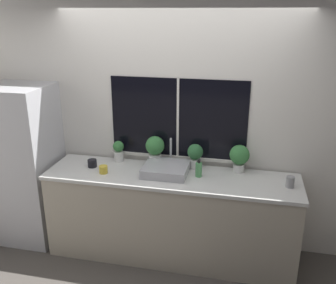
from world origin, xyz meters
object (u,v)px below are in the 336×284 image
potted_plant_far_left (119,150)px  potted_plant_center_right (195,154)px  mug_grey (290,182)px  mug_yellow (103,169)px  potted_plant_center_left (155,148)px  mug_black (92,163)px  sink (166,169)px  soap_bottle (199,169)px  potted_plant_far_right (239,156)px  refrigerator (24,164)px

potted_plant_far_left → potted_plant_center_right: size_ratio=0.89×
mug_grey → mug_yellow: size_ratio=1.24×
potted_plant_far_left → potted_plant_center_left: bearing=0.0°
potted_plant_far_left → mug_black: size_ratio=2.47×
mug_black → mug_grey: 1.99m
sink → soap_bottle: 0.33m
potted_plant_far_right → sink: bearing=-164.4°
mug_black → mug_grey: size_ratio=0.89×
potted_plant_center_right → mug_grey: potted_plant_center_right is taller
potted_plant_far_left → potted_plant_far_right: potted_plant_far_right is taller
potted_plant_center_left → mug_grey: size_ratio=2.98×
potted_plant_far_left → mug_yellow: potted_plant_far_left is taller
sink → potted_plant_far_left: 0.61m
sink → potted_plant_center_left: 0.29m
potted_plant_center_left → potted_plant_far_right: size_ratio=1.10×
potted_plant_center_left → mug_yellow: size_ratio=3.69×
potted_plant_far_right → mug_grey: (0.48, -0.26, -0.12)m
refrigerator → mug_black: (0.81, -0.00, 0.09)m
potted_plant_center_left → sink: bearing=-50.7°
soap_bottle → mug_black: bearing=-179.8°
potted_plant_center_left → potted_plant_center_right: bearing=-0.0°
sink → potted_plant_far_right: (0.71, 0.20, 0.12)m
sink → mug_grey: size_ratio=4.37×
potted_plant_far_left → potted_plant_far_right: size_ratio=0.81×
refrigerator → mug_grey: size_ratio=16.66×
potted_plant_far_right → soap_bottle: size_ratio=1.54×
potted_plant_center_right → soap_bottle: size_ratio=1.41×
potted_plant_center_left → mug_grey: (1.36, -0.26, -0.13)m
potted_plant_center_left → mug_grey: potted_plant_center_left is taller
refrigerator → mug_yellow: (0.99, -0.13, 0.09)m
refrigerator → potted_plant_center_right: size_ratio=6.72×
mug_grey → mug_yellow: bearing=-177.6°
potted_plant_far_right → soap_bottle: (-0.38, -0.21, -0.09)m
refrigerator → sink: size_ratio=3.81×
refrigerator → soap_bottle: bearing=-0.0°
potted_plant_center_right → potted_plant_center_left: bearing=180.0°
sink → mug_yellow: (-0.62, -0.13, -0.01)m
potted_plant_center_left → potted_plant_far_right: bearing=0.0°
potted_plant_center_left → soap_bottle: (0.50, -0.21, -0.11)m
refrigerator → mug_yellow: refrigerator is taller
sink → potted_plant_center_left: (-0.16, 0.20, 0.14)m
sink → potted_plant_center_left: size_ratio=1.46×
soap_bottle → mug_black: 1.12m
mug_black → potted_plant_far_left: bearing=43.4°
potted_plant_center_left → mug_grey: 1.39m
mug_black → refrigerator: bearing=179.7°
potted_plant_center_left → potted_plant_far_left: bearing=-180.0°
potted_plant_far_right → mug_black: potted_plant_far_right is taller
refrigerator → mug_black: bearing=-0.3°
potted_plant_far_left → mug_yellow: bearing=-98.1°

